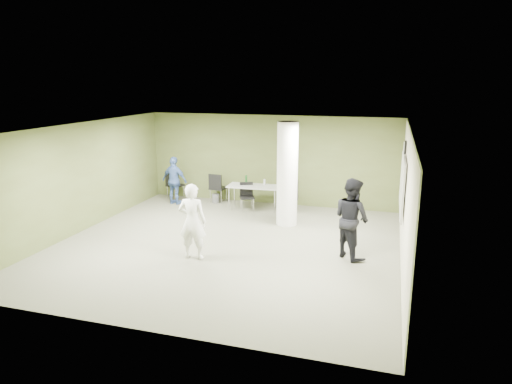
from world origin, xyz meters
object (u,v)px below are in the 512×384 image
(man_black, at_px, (351,218))
(man_blue, at_px, (175,181))
(folding_table, at_px, (254,187))
(chair_back_left, at_px, (173,183))
(woman_white, at_px, (192,222))

(man_black, relative_size, man_blue, 1.18)
(folding_table, height_order, chair_back_left, folding_table)
(woman_white, relative_size, man_blue, 1.11)
(chair_back_left, bearing_deg, woman_white, 143.17)
(chair_back_left, distance_m, woman_white, 5.34)
(man_black, distance_m, man_blue, 6.46)
(chair_back_left, distance_m, man_black, 7.03)
(chair_back_left, xyz_separation_m, man_black, (6.09, -3.49, 0.36))
(folding_table, distance_m, chair_back_left, 2.95)
(chair_back_left, distance_m, man_blue, 0.68)
(folding_table, xyz_separation_m, man_black, (3.18, -3.07, 0.20))
(folding_table, relative_size, man_black, 0.88)
(folding_table, distance_m, woman_white, 4.14)
(folding_table, xyz_separation_m, woman_white, (-0.14, -4.13, 0.15))
(chair_back_left, xyz_separation_m, woman_white, (2.77, -4.56, 0.31))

